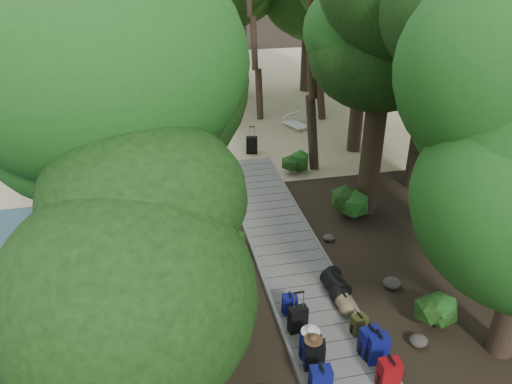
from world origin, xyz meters
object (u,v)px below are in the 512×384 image
object	(u,v)px
lone_suitcase_on_sand	(252,145)
sun_lounger	(296,122)
backpack_left_c	(310,345)
duffel_right_black	(336,284)
backpack_left_d	(290,303)
backpack_right_d	(359,323)
backpack_right_a	(389,372)
backpack_left_b	(315,354)
backpack_right_c	(370,340)
backpack_left_a	(321,381)
duffel_right_khaki	(343,300)
kayak	(158,129)
backpack_right_b	(378,347)
suitcase_on_boardwalk	(298,319)

from	to	relation	value
lone_suitcase_on_sand	sun_lounger	xyz separation A→B (m)	(2.55, 2.40, -0.05)
backpack_left_c	duffel_right_black	xyz separation A→B (m)	(1.28, 1.93, -0.12)
backpack_left_c	backpack_left_d	size ratio (longest dim) A/B	1.35
backpack_left_d	backpack_right_d	distance (m)	1.65
backpack_left_c	backpack_left_d	xyz separation A→B (m)	(-0.03, 1.45, -0.09)
backpack_right_a	sun_lounger	distance (m)	14.75
backpack_left_d	duffel_right_black	world-z (taller)	backpack_left_d
backpack_left_b	backpack_right_c	size ratio (longest dim) A/B	1.03
backpack_left_a	duffel_right_khaki	xyz separation A→B (m)	(1.37, 2.33, -0.19)
backpack_right_d	backpack_left_b	bearing A→B (deg)	-159.57
backpack_left_d	backpack_right_a	distance (m)	2.83
backpack_right_a	backpack_left_a	bearing A→B (deg)	176.62
backpack_right_a	duffel_right_black	size ratio (longest dim) A/B	0.97
backpack_right_c	sun_lounger	distance (m)	13.87
sun_lounger	backpack_left_a	bearing A→B (deg)	-126.53
backpack_left_a	backpack_right_c	bearing A→B (deg)	34.81
lone_suitcase_on_sand	kayak	world-z (taller)	lone_suitcase_on_sand
sun_lounger	backpack_left_b	bearing A→B (deg)	-126.79
backpack_left_d	backpack_right_b	size ratio (longest dim) A/B	0.70
backpack_left_a	backpack_left_d	xyz separation A→B (m)	(0.07, 2.42, -0.12)
backpack_right_c	suitcase_on_boardwalk	size ratio (longest dim) A/B	1.13
backpack_left_c	backpack_right_b	bearing A→B (deg)	-31.63
backpack_right_c	backpack_right_d	distance (m)	0.65
duffel_right_khaki	sun_lounger	bearing A→B (deg)	76.37
backpack_right_c	duffel_right_khaki	distance (m)	1.53
backpack_right_c	duffel_right_khaki	bearing A→B (deg)	82.02
backpack_right_a	backpack_right_b	world-z (taller)	backpack_right_b
backpack_right_a	backpack_right_c	world-z (taller)	backpack_right_a
backpack_right_a	backpack_right_c	distance (m)	0.89
duffel_right_khaki	sun_lounger	world-z (taller)	sun_lounger
backpack_right_d	backpack_left_d	bearing A→B (deg)	133.93
backpack_left_d	duffel_right_khaki	distance (m)	1.30
backpack_left_b	backpack_right_d	distance (m)	1.51
backpack_left_c	sun_lounger	bearing A→B (deg)	59.22
backpack_right_d	duffel_right_black	world-z (taller)	backpack_right_d
backpack_left_d	suitcase_on_boardwalk	bearing A→B (deg)	-83.38
backpack_left_b	kayak	bearing A→B (deg)	115.91
backpack_left_d	backpack_right_b	bearing A→B (deg)	-47.29
backpack_left_d	suitcase_on_boardwalk	xyz separation A→B (m)	(0.01, -0.63, 0.06)
lone_suitcase_on_sand	kayak	bearing A→B (deg)	153.35
backpack_left_c	kayak	world-z (taller)	backpack_left_c
backpack_left_a	backpack_right_a	size ratio (longest dim) A/B	1.05
backpack_right_b	duffel_right_khaki	xyz separation A→B (m)	(-0.08, 1.74, -0.18)
backpack_left_b	duffel_right_khaki	bearing A→B (deg)	68.41
backpack_right_c	backpack_right_b	bearing A→B (deg)	-81.99
backpack_left_b	backpack_right_c	bearing A→B (deg)	21.38
backpack_left_c	backpack_right_b	distance (m)	1.40
backpack_right_a	backpack_left_b	bearing A→B (deg)	148.79
backpack_left_b	backpack_right_b	distance (m)	1.34
backpack_left_a	backpack_left_b	xyz separation A→B (m)	(0.11, 0.69, -0.01)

